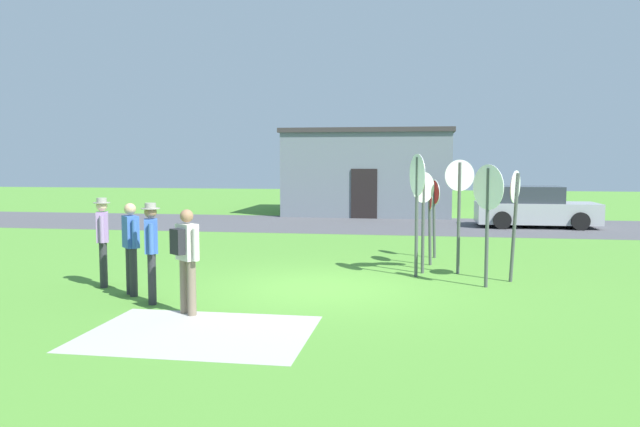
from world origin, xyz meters
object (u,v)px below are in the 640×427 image
Objects in this scene: person_in_teal at (151,247)px; stop_sign_low_front at (434,206)px; parked_car_on_street at (534,208)px; stop_sign_nearest at (459,197)px; stop_sign_far_back at (488,202)px; person_holding_notes at (131,244)px; stop_sign_tallest at (423,206)px; person_on_left at (186,254)px; stop_sign_leaning_right at (515,207)px; person_in_blue at (103,237)px; stop_sign_rear_right at (430,208)px; stop_sign_rear_left at (417,192)px.

stop_sign_low_front is at bearing 50.14° from person_in_teal.
stop_sign_nearest is (-3.32, -10.08, 0.97)m from parked_car_on_street.
stop_sign_far_back reaches higher than person_in_teal.
stop_sign_nearest is 6.84m from person_holding_notes.
stop_sign_tallest reaches higher than parked_car_on_street.
stop_sign_leaning_right is at bearing 33.07° from person_on_left.
person_in_blue is (-6.43, -4.66, -0.34)m from stop_sign_low_front.
stop_sign_leaning_right is 8.18m from person_in_blue.
person_in_blue is at bearing 142.38° from person_in_teal.
person_on_left is at bearing -146.93° from stop_sign_leaning_right.
stop_sign_leaning_right is 1.14× the size of stop_sign_low_front.
stop_sign_low_front is at bearing 102.88° from stop_sign_nearest.
stop_sign_far_back reaches higher than stop_sign_tallest.
stop_sign_rear_right is 0.84× the size of stop_sign_far_back.
stop_sign_rear_right is 0.81× the size of stop_sign_nearest.
person_on_left is at bearing -118.35° from parked_car_on_street.
stop_sign_tallest is at bearing 30.59° from person_holding_notes.
stop_sign_low_front is 1.14× the size of person_in_teal.
stop_sign_far_back is (1.22, -1.32, 0.17)m from stop_sign_tallest.
stop_sign_far_back is at bearing -103.98° from parked_car_on_street.
stop_sign_rear_right is 1.63m from stop_sign_rear_left.
person_on_left is 1.94m from person_holding_notes.
stop_sign_leaning_right is at bearing 18.87° from person_holding_notes.
stop_sign_tallest is 0.89× the size of stop_sign_nearest.
person_in_blue is at bearing -150.69° from stop_sign_rear_right.
stop_sign_nearest is 1.09× the size of stop_sign_leaning_right.
parked_car_on_street is 2.49× the size of person_in_teal.
person_in_blue is (-7.97, -1.76, -0.53)m from stop_sign_leaning_right.
stop_sign_low_front reaches higher than person_in_teal.
person_holding_notes is (-5.41, -4.19, -0.40)m from stop_sign_rear_right.
parked_car_on_street is 10.66m from stop_sign_nearest.
stop_sign_tallest is at bearing 159.23° from stop_sign_leaning_right.
person_on_left is (-3.88, -5.38, -0.37)m from stop_sign_rear_right.
parked_car_on_street is 2.56× the size of person_holding_notes.
person_on_left is (-4.49, -4.38, -0.68)m from stop_sign_nearest.
stop_sign_rear_right is 1.18× the size of person_on_left.
stop_sign_low_front is 1.17× the size of person_on_left.
person_in_teal is (0.64, -0.54, 0.03)m from person_holding_notes.
stop_sign_leaning_right is 1.34× the size of person_on_left.
stop_sign_leaning_right is 6.63m from person_on_left.
parked_car_on_street is 11.87m from stop_sign_far_back.
parked_car_on_street is 16.32m from person_in_teal.
stop_sign_rear_left reaches higher than person_in_teal.
person_on_left is 1.10m from person_in_teal.
person_on_left is (-5.54, -3.61, -0.54)m from stop_sign_leaning_right.
parked_car_on_street is at bearing 78.21° from stop_sign_leaning_right.
person_in_blue is (-0.91, 0.65, 0.03)m from person_holding_notes.
stop_sign_rear_right is at bearing 54.21° from person_on_left.
stop_sign_tallest reaches higher than person_in_blue.
person_in_teal reaches higher than person_on_left.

